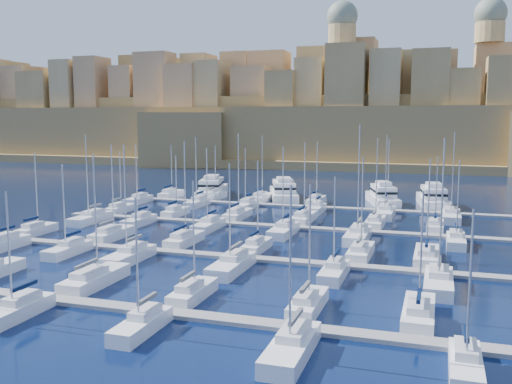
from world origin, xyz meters
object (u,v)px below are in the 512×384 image
(motor_yacht_d, at_px, (433,198))
(motor_yacht_c, at_px, (383,196))
(sailboat_2, at_px, (94,279))
(motor_yacht_a, at_px, (212,189))
(motor_yacht_b, at_px, (284,192))
(sailboat_4, at_px, (308,304))

(motor_yacht_d, bearing_deg, motor_yacht_c, -176.83)
(sailboat_2, distance_m, motor_yacht_a, 71.76)
(motor_yacht_c, bearing_deg, motor_yacht_b, 176.83)
(sailboat_2, relative_size, motor_yacht_c, 0.90)
(sailboat_2, bearing_deg, motor_yacht_d, 63.72)
(sailboat_4, bearing_deg, motor_yacht_c, 89.78)
(sailboat_4, xyz_separation_m, motor_yacht_b, (-21.69, 71.18, 1.00))
(sailboat_2, relative_size, motor_yacht_a, 0.79)
(motor_yacht_a, bearing_deg, motor_yacht_b, 0.58)
(sailboat_2, bearing_deg, motor_yacht_a, 102.01)
(motor_yacht_b, bearing_deg, motor_yacht_a, -179.42)
(motor_yacht_b, bearing_deg, sailboat_4, -73.06)
(motor_yacht_c, distance_m, motor_yacht_d, 10.12)
(motor_yacht_a, xyz_separation_m, motor_yacht_d, (49.34, -0.48, 0.00))
(motor_yacht_b, xyz_separation_m, motor_yacht_c, (21.96, -1.22, -0.00))
(motor_yacht_c, relative_size, motor_yacht_d, 0.94)
(sailboat_4, relative_size, motor_yacht_d, 0.72)
(sailboat_2, relative_size, sailboat_4, 1.18)
(sailboat_2, xyz_separation_m, motor_yacht_b, (2.34, 70.35, 0.97))
(sailboat_2, relative_size, motor_yacht_b, 0.78)
(sailboat_2, bearing_deg, motor_yacht_c, 70.63)
(sailboat_2, distance_m, motor_yacht_b, 70.40)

